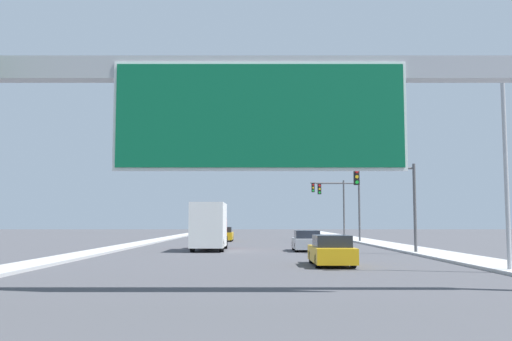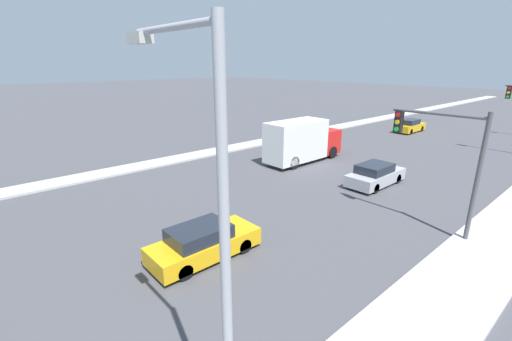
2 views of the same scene
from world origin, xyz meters
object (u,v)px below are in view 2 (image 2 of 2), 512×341
Objects in this scene: truck_box_primary at (302,141)px; street_lamp_right at (212,233)px; car_mid_center at (375,175)px; car_mid_right at (410,126)px; traffic_light_near_intersection at (448,151)px; car_mid_left at (203,243)px.

street_lamp_right reaches higher than truck_box_primary.
car_mid_center is at bearing -5.00° from truck_box_primary.
traffic_light_near_intersection is at bearing -62.30° from car_mid_right.
traffic_light_near_intersection is at bearing -35.32° from car_mid_center.
truck_box_primary is at bearing -90.00° from car_mid_right.
car_mid_center is at bearing 144.68° from traffic_light_near_intersection.
street_lamp_right is (1.09, -13.48, 1.06)m from traffic_light_near_intersection.
street_lamp_right reaches higher than car_mid_left.
car_mid_right is at bearing 109.48° from car_mid_center.
car_mid_left is 8.70m from street_lamp_right.
car_mid_center is 0.98× the size of car_mid_left.
truck_box_primary reaches higher than car_mid_center.
car_mid_center is 0.54× the size of street_lamp_right.
traffic_light_near_intersection reaches higher than car_mid_center.
traffic_light_near_intersection reaches higher than truck_box_primary.
traffic_light_near_intersection is 0.70× the size of street_lamp_right.
traffic_light_near_intersection is (5.39, 9.63, 3.28)m from car_mid_left.
traffic_light_near_intersection is (12.39, -4.43, 2.24)m from truck_box_primary.
truck_box_primary is (0.00, -19.17, 1.02)m from car_mid_right.
truck_box_primary is 22.66m from street_lamp_right.
truck_box_primary is at bearing 175.00° from car_mid_center.
street_lamp_right reaches higher than car_mid_center.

